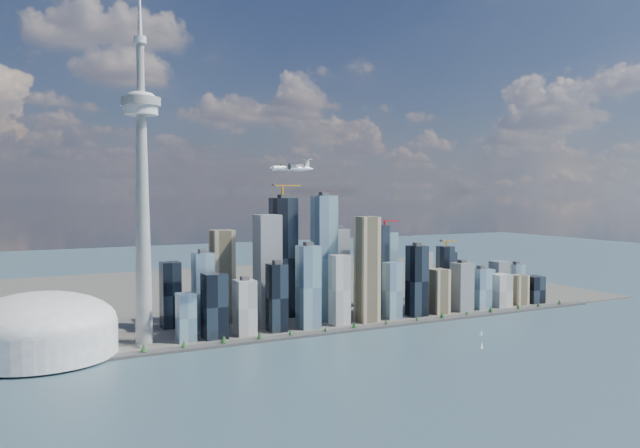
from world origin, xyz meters
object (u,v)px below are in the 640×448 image
dome_stadium (40,329)px  airplane (291,168)px  sailboat_west (482,346)px  sailboat_east (481,333)px  needle_tower (142,184)px

dome_stadium → airplane: airplane is taller
airplane → sailboat_west: bearing=-29.9°
sailboat_west → sailboat_east: (55.77, 64.19, -0.67)m
sailboat_west → sailboat_east: sailboat_west is taller
airplane → sailboat_west: size_ratio=6.60×
needle_tower → sailboat_east: 566.33m
airplane → sailboat_east: 401.08m
dome_stadium → sailboat_east: (623.98, -169.37, -36.67)m
sailboat_west → needle_tower: bearing=127.8°
airplane → sailboat_east: bearing=-14.7°
needle_tower → dome_stadium: 241.40m
sailboat_east → sailboat_west: bearing=-129.8°
needle_tower → airplane: (178.91, -131.11, 22.81)m
dome_stadium → airplane: 405.49m
airplane → sailboat_east: (305.07, -48.26, -255.88)m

